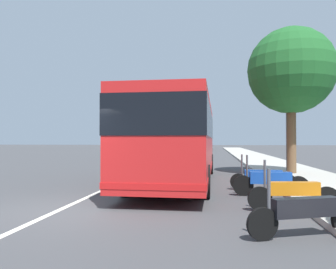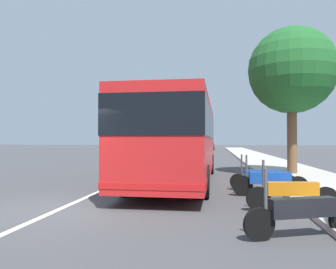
{
  "view_description": "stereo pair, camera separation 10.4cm",
  "coord_description": "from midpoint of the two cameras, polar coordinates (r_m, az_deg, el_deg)",
  "views": [
    {
      "loc": [
        -7.89,
        -3.76,
        1.73
      ],
      "look_at": [
        5.23,
        -1.98,
        1.95
      ],
      "focal_mm": 35.43,
      "sensor_mm": 36.0,
      "label": 1
    },
    {
      "loc": [
        -7.87,
        -3.86,
        1.73
      ],
      "look_at": [
        5.23,
        -1.98,
        1.95
      ],
      "focal_mm": 35.43,
      "sensor_mm": 36.0,
      "label": 2
    }
  ],
  "objects": [
    {
      "name": "motorcycle_nearest_curb",
      "position": [
        8.71,
        20.84,
        -9.27
      ],
      "size": [
        0.39,
        2.22,
        1.25
      ],
      "rotation": [
        0.0,
        0.0,
        1.7
      ],
      "color": "black",
      "rests_on": "ground"
    },
    {
      "name": "lane_divider_line",
      "position": [
        18.36,
        -3.88,
        -6.36
      ],
      "size": [
        110.0,
        0.16,
        0.01
      ],
      "primitive_type": "cube",
      "color": "silver",
      "rests_on": "ground"
    },
    {
      "name": "motorcycle_angled",
      "position": [
        10.71,
        17.36,
        -7.61
      ],
      "size": [
        0.25,
        2.29,
        1.27
      ],
      "rotation": [
        0.0,
        0.0,
        1.58
      ],
      "color": "black",
      "rests_on": "ground"
    },
    {
      "name": "ground_plane",
      "position": [
        8.92,
        -17.71,
        -12.09
      ],
      "size": [
        220.0,
        220.0,
        0.0
      ],
      "primitive_type": "plane",
      "color": "#424244"
    },
    {
      "name": "car_behind_bus",
      "position": [
        34.56,
        -2.61,
        -2.59
      ],
      "size": [
        4.3,
        2.18,
        1.57
      ],
      "rotation": [
        0.0,
        0.0,
        3.21
      ],
      "color": "black",
      "rests_on": "ground"
    },
    {
      "name": "car_side_street",
      "position": [
        27.35,
        -4.48,
        -3.12
      ],
      "size": [
        4.33,
        1.89,
        1.44
      ],
      "rotation": [
        0.0,
        0.0,
        3.17
      ],
      "color": "red",
      "rests_on": "ground"
    },
    {
      "name": "roadside_tree_mid_block",
      "position": [
        17.45,
        20.71,
        10.19
      ],
      "size": [
        4.19,
        4.19,
        7.21
      ],
      "color": "brown",
      "rests_on": "ground"
    },
    {
      "name": "car_oncoming",
      "position": [
        50.73,
        1.71,
        -2.15
      ],
      "size": [
        4.18,
        2.2,
        1.42
      ],
      "rotation": [
        0.0,
        0.0,
        3.06
      ],
      "color": "#2D7238",
      "rests_on": "ground"
    },
    {
      "name": "coach_bus",
      "position": [
        13.57,
        2.08,
        -0.38
      ],
      "size": [
        11.33,
        2.8,
        3.19
      ],
      "rotation": [
        0.0,
        0.0,
        -0.01
      ],
      "color": "red",
      "rests_on": "ground"
    },
    {
      "name": "motorcycle_far_end",
      "position": [
        11.92,
        16.19,
        -7.06
      ],
      "size": [
        0.25,
        2.24,
        1.23
      ],
      "rotation": [
        0.0,
        0.0,
        1.56
      ],
      "color": "black",
      "rests_on": "ground"
    },
    {
      "name": "car_far_distant",
      "position": [
        57.84,
        7.07,
        -1.96
      ],
      "size": [
        4.51,
        2.01,
        1.51
      ],
      "rotation": [
        0.0,
        0.0,
        -0.03
      ],
      "color": "black",
      "rests_on": "ground"
    },
    {
      "name": "motorcycle_mid_row",
      "position": [
        6.48,
        22.47,
        -12.2
      ],
      "size": [
        0.88,
        2.13,
        1.24
      ],
      "rotation": [
        0.0,
        0.0,
        1.94
      ],
      "color": "black",
      "rests_on": "ground"
    },
    {
      "name": "utility_pole",
      "position": [
        18.33,
        20.39,
        3.24
      ],
      "size": [
        0.3,
        0.3,
        6.11
      ],
      "primitive_type": "cylinder",
      "color": "slate",
      "rests_on": "ground"
    },
    {
      "name": "sidewalk_curb",
      "position": [
        18.38,
        20.56,
        -6.09
      ],
      "size": [
        110.0,
        3.6,
        0.14
      ],
      "primitive_type": "cube",
      "color": "#B2ADA3",
      "rests_on": "ground"
    }
  ]
}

